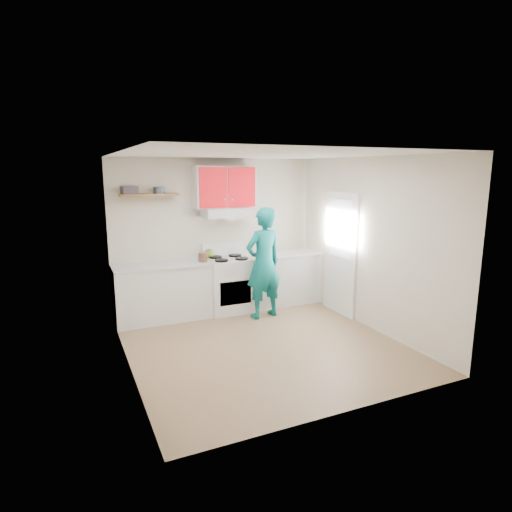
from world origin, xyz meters
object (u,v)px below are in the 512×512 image
kettle (209,253)px  crock (203,258)px  tin (159,190)px  stove (229,285)px  person (264,263)px

kettle → crock: crock is taller
tin → kettle: tin is taller
stove → person: person is taller
stove → kettle: 0.64m
stove → crock: crock is taller
stove → person: 0.81m
tin → stove: bearing=-7.5°
crock → person: size_ratio=0.10×
stove → tin: bearing=172.5°
tin → person: 2.03m
kettle → stove: bearing=-42.8°
kettle → person: bearing=-52.5°
stove → person: bearing=-52.4°
crock → kettle: bearing=54.1°
kettle → crock: bearing=-130.9°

